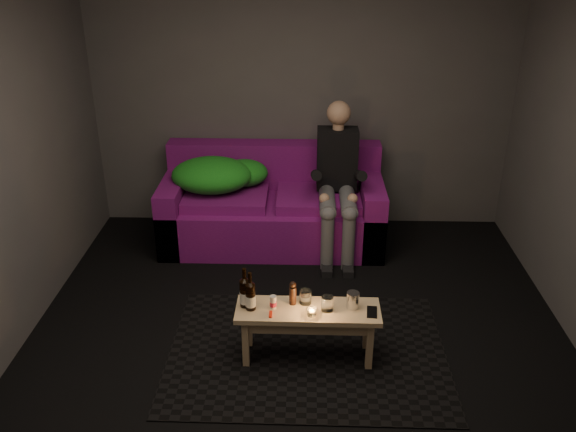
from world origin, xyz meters
The scene contains 17 objects.
floor centered at (0.00, 0.00, 0.00)m, with size 4.50×4.50×0.00m, color black.
room centered at (0.00, 0.47, 1.64)m, with size 4.50×4.50×4.50m.
rug centered at (0.07, 0.07, 0.00)m, with size 1.97×1.43×0.01m, color black.
sofa centered at (-0.26, 1.82, 0.32)m, with size 2.05×0.92×0.88m.
green_blanket centered at (-0.78, 1.81, 0.66)m, with size 0.90×0.61×0.31m.
person centered at (0.33, 1.65, 0.71)m, with size 0.37×0.85×1.37m.
coffee_table centered at (0.07, 0.02, 0.33)m, with size 0.99×0.32×0.40m.
beer_bottle_a centered at (-0.36, 0.04, 0.51)m, with size 0.07×0.07×0.29m.
beer_bottle_b centered at (-0.32, 0.01, 0.51)m, with size 0.07×0.07×0.28m.
salt_shaker centered at (-0.17, 0.02, 0.45)m, with size 0.04×0.04×0.09m, color silver.
pepper_mill centered at (-0.04, 0.08, 0.47)m, with size 0.05×0.05×0.13m, color black.
tumbler_back centered at (0.05, 0.09, 0.45)m, with size 0.08×0.08×0.10m, color white.
tealight centered at (0.09, -0.05, 0.43)m, with size 0.06×0.06×0.05m.
tumbler_front centered at (0.20, 0.01, 0.45)m, with size 0.08×0.08×0.10m, color white.
steel_cup centered at (0.37, 0.04, 0.46)m, with size 0.09×0.09×0.12m, color silver.
smartphone centered at (0.50, -0.01, 0.41)m, with size 0.07×0.14×0.01m, color black.
red_lighter centered at (-0.18, -0.06, 0.41)m, with size 0.02×0.07×0.01m, color red.
Camera 1 is at (0.03, -3.44, 2.74)m, focal length 38.00 mm.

